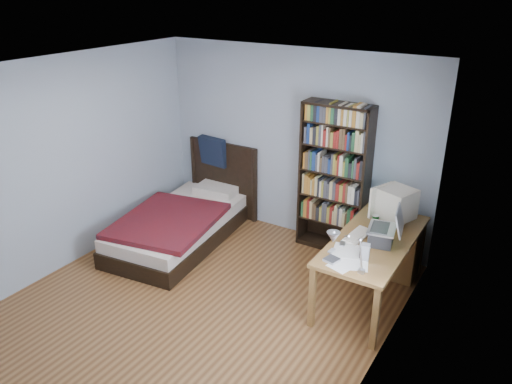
{
  "coord_description": "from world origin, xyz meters",
  "views": [
    {
      "loc": [
        2.88,
        -3.47,
        3.26
      ],
      "look_at": [
        0.15,
        0.93,
        1.03
      ],
      "focal_mm": 35.0,
      "sensor_mm": 36.0,
      "label": 1
    }
  ],
  "objects_px": {
    "laptop": "(383,233)",
    "bookshelf": "(334,179)",
    "keyboard": "(358,236)",
    "bed": "(184,221)",
    "speaker": "(365,252)",
    "desk": "(386,246)",
    "soda_can": "(375,221)",
    "desk_lamp": "(338,241)",
    "crt_monitor": "(395,204)"
  },
  "relations": [
    {
      "from": "laptop",
      "to": "bookshelf",
      "type": "distance_m",
      "value": 1.28
    },
    {
      "from": "keyboard",
      "to": "bed",
      "type": "distance_m",
      "value": 2.49
    },
    {
      "from": "bookshelf",
      "to": "speaker",
      "type": "bearing_deg",
      "value": -55.07
    },
    {
      "from": "desk",
      "to": "keyboard",
      "type": "height_order",
      "value": "keyboard"
    },
    {
      "from": "desk",
      "to": "soda_can",
      "type": "height_order",
      "value": "soda_can"
    },
    {
      "from": "desk_lamp",
      "to": "laptop",
      "type": "bearing_deg",
      "value": 84.54
    },
    {
      "from": "crt_monitor",
      "to": "desk_lamp",
      "type": "distance_m",
      "value": 1.53
    },
    {
      "from": "crt_monitor",
      "to": "desk_lamp",
      "type": "height_order",
      "value": "desk_lamp"
    },
    {
      "from": "keyboard",
      "to": "bed",
      "type": "bearing_deg",
      "value": -176.23
    },
    {
      "from": "laptop",
      "to": "keyboard",
      "type": "relative_size",
      "value": 1.06
    },
    {
      "from": "crt_monitor",
      "to": "soda_can",
      "type": "height_order",
      "value": "crt_monitor"
    },
    {
      "from": "crt_monitor",
      "to": "bookshelf",
      "type": "bearing_deg",
      "value": 157.76
    },
    {
      "from": "speaker",
      "to": "soda_can",
      "type": "relative_size",
      "value": 1.25
    },
    {
      "from": "crt_monitor",
      "to": "soda_can",
      "type": "relative_size",
      "value": 3.59
    },
    {
      "from": "keyboard",
      "to": "bed",
      "type": "xyz_separation_m",
      "value": [
        -2.44,
        0.06,
        -0.49
      ]
    },
    {
      "from": "speaker",
      "to": "soda_can",
      "type": "height_order",
      "value": "speaker"
    },
    {
      "from": "speaker",
      "to": "desk_lamp",
      "type": "bearing_deg",
      "value": -107.16
    },
    {
      "from": "crt_monitor",
      "to": "bed",
      "type": "distance_m",
      "value": 2.79
    },
    {
      "from": "crt_monitor",
      "to": "keyboard",
      "type": "distance_m",
      "value": 0.6
    },
    {
      "from": "desk_lamp",
      "to": "soda_can",
      "type": "bearing_deg",
      "value": 94.38
    },
    {
      "from": "desk",
      "to": "bed",
      "type": "height_order",
      "value": "bed"
    },
    {
      "from": "desk",
      "to": "crt_monitor",
      "type": "distance_m",
      "value": 0.55
    },
    {
      "from": "desk",
      "to": "crt_monitor",
      "type": "height_order",
      "value": "crt_monitor"
    },
    {
      "from": "keyboard",
      "to": "speaker",
      "type": "relative_size",
      "value": 2.44
    },
    {
      "from": "bookshelf",
      "to": "desk",
      "type": "bearing_deg",
      "value": -22.68
    },
    {
      "from": "speaker",
      "to": "crt_monitor",
      "type": "bearing_deg",
      "value": 78.56
    },
    {
      "from": "speaker",
      "to": "desk",
      "type": "bearing_deg",
      "value": 81.46
    },
    {
      "from": "bookshelf",
      "to": "bed",
      "type": "height_order",
      "value": "bookshelf"
    },
    {
      "from": "keyboard",
      "to": "speaker",
      "type": "bearing_deg",
      "value": -55.79
    },
    {
      "from": "crt_monitor",
      "to": "laptop",
      "type": "xyz_separation_m",
      "value": [
        0.06,
        -0.52,
        -0.12
      ]
    },
    {
      "from": "desk",
      "to": "speaker",
      "type": "height_order",
      "value": "speaker"
    },
    {
      "from": "laptop",
      "to": "desk_lamp",
      "type": "bearing_deg",
      "value": -95.46
    },
    {
      "from": "bed",
      "to": "bookshelf",
      "type": "bearing_deg",
      "value": 24.51
    },
    {
      "from": "desk",
      "to": "bed",
      "type": "distance_m",
      "value": 2.66
    },
    {
      "from": "soda_can",
      "to": "bookshelf",
      "type": "height_order",
      "value": "bookshelf"
    },
    {
      "from": "desk_lamp",
      "to": "bookshelf",
      "type": "relative_size",
      "value": 0.31
    },
    {
      "from": "laptop",
      "to": "soda_can",
      "type": "relative_size",
      "value": 3.23
    },
    {
      "from": "laptop",
      "to": "desk_lamp",
      "type": "distance_m",
      "value": 1.06
    },
    {
      "from": "keyboard",
      "to": "bookshelf",
      "type": "relative_size",
      "value": 0.21
    },
    {
      "from": "laptop",
      "to": "bookshelf",
      "type": "bearing_deg",
      "value": 136.83
    },
    {
      "from": "soda_can",
      "to": "bed",
      "type": "xyz_separation_m",
      "value": [
        -2.52,
        -0.27,
        -0.54
      ]
    },
    {
      "from": "soda_can",
      "to": "bookshelf",
      "type": "bearing_deg",
      "value": 143.53
    },
    {
      "from": "crt_monitor",
      "to": "speaker",
      "type": "bearing_deg",
      "value": -89.17
    },
    {
      "from": "keyboard",
      "to": "laptop",
      "type": "bearing_deg",
      "value": 3.78
    },
    {
      "from": "desk_lamp",
      "to": "desk",
      "type": "bearing_deg",
      "value": 90.36
    },
    {
      "from": "crt_monitor",
      "to": "speaker",
      "type": "distance_m",
      "value": 0.93
    },
    {
      "from": "crt_monitor",
      "to": "bookshelf",
      "type": "height_order",
      "value": "bookshelf"
    },
    {
      "from": "laptop",
      "to": "bed",
      "type": "xyz_separation_m",
      "value": [
        -2.71,
        0.06,
        -0.6
      ]
    },
    {
      "from": "soda_can",
      "to": "bed",
      "type": "relative_size",
      "value": 0.06
    },
    {
      "from": "bookshelf",
      "to": "bed",
      "type": "distance_m",
      "value": 2.08
    }
  ]
}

